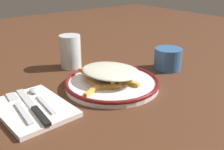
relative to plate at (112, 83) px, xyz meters
The scene contains 9 objects.
ground_plane 0.01m from the plate, ahead, with size 2.60×2.60×0.00m, color #4B2A19.
plate is the anchor object (origin of this frame).
fries_heap 0.03m from the plate, 118.23° to the left, with size 0.21×0.22×0.04m.
napkin 0.23m from the plate, behind, with size 0.15×0.20×0.01m, color silver.
fork 0.26m from the plate, behind, with size 0.03×0.18×0.00m.
knife 0.24m from the plate, behind, with size 0.03×0.21×0.01m.
spoon 0.21m from the plate, 167.98° to the left, with size 0.03×0.15×0.01m.
water_glass 0.22m from the plate, 92.88° to the left, with size 0.07×0.07×0.11m, color silver.
coffee_mug 0.24m from the plate, ahead, with size 0.11×0.09×0.07m.
Camera 1 is at (-0.43, -0.55, 0.32)m, focal length 42.84 mm.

